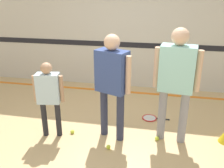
% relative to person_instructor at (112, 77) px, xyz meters
% --- Properties ---
extents(ground_plane, '(16.00, 16.00, 0.00)m').
position_rel_person_instructor_xyz_m(ground_plane, '(-0.13, -0.02, -1.03)').
color(ground_plane, tan).
extents(wall_back, '(16.00, 0.07, 3.20)m').
position_rel_person_instructor_xyz_m(wall_back, '(-0.13, 2.28, 0.57)').
color(wall_back, beige).
rests_on(wall_back, ground_plane).
extents(floor_stripe, '(14.40, 0.10, 0.01)m').
position_rel_person_instructor_xyz_m(floor_stripe, '(-0.13, 1.87, -1.03)').
color(floor_stripe, orange).
rests_on(floor_stripe, ground_plane).
extents(person_instructor, '(0.59, 0.41, 1.67)m').
position_rel_person_instructor_xyz_m(person_instructor, '(0.00, 0.00, 0.00)').
color(person_instructor, '#2D334C').
rests_on(person_instructor, ground_plane).
extents(person_student_left, '(0.47, 0.24, 1.24)m').
position_rel_person_instructor_xyz_m(person_student_left, '(-0.96, -0.15, -0.26)').
color(person_student_left, '#232328').
rests_on(person_student_left, ground_plane).
extents(person_student_right, '(0.67, 0.34, 1.77)m').
position_rel_person_instructor_xyz_m(person_student_right, '(0.93, 0.10, 0.06)').
color(person_student_right, gray).
rests_on(person_student_right, ground_plane).
extents(racket_spare_on_floor, '(0.50, 0.27, 0.03)m').
position_rel_person_instructor_xyz_m(racket_spare_on_floor, '(0.59, 0.71, -1.02)').
color(racket_spare_on_floor, red).
rests_on(racket_spare_on_floor, ground_plane).
extents(tennis_ball_near_instructor, '(0.07, 0.07, 0.07)m').
position_rel_person_instructor_xyz_m(tennis_ball_near_instructor, '(0.01, -0.35, -1.00)').
color(tennis_ball_near_instructor, '#CCE038').
rests_on(tennis_ball_near_instructor, ground_plane).
extents(tennis_ball_by_spare_racket, '(0.07, 0.07, 0.07)m').
position_rel_person_instructor_xyz_m(tennis_ball_by_spare_racket, '(0.82, 0.73, -1.00)').
color(tennis_ball_by_spare_racket, '#CCE038').
rests_on(tennis_ball_by_spare_racket, ground_plane).
extents(tennis_ball_stray_left, '(0.07, 0.07, 0.07)m').
position_rel_person_instructor_xyz_m(tennis_ball_stray_left, '(-0.66, -0.05, -1.00)').
color(tennis_ball_stray_left, '#CCE038').
rests_on(tennis_ball_stray_left, ground_plane).
extents(tennis_ball_stray_right, '(0.07, 0.07, 0.07)m').
position_rel_person_instructor_xyz_m(tennis_ball_stray_right, '(0.72, 0.02, -1.00)').
color(tennis_ball_stray_right, '#CCE038').
rests_on(tennis_ball_stray_right, ground_plane).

